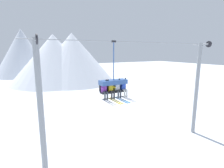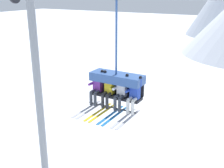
{
  "view_description": "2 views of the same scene",
  "coord_description": "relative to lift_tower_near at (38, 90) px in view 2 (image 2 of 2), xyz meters",
  "views": [
    {
      "loc": [
        -7.05,
        -10.91,
        8.33
      ],
      "look_at": [
        -1.55,
        -0.74,
        6.14
      ],
      "focal_mm": 28.0,
      "sensor_mm": 36.0,
      "label": 1
    },
    {
      "loc": [
        3.05,
        -8.92,
        9.19
      ],
      "look_at": [
        -1.73,
        -0.61,
        5.95
      ],
      "focal_mm": 45.0,
      "sensor_mm": 36.0,
      "label": 2
    }
  ],
  "objects": [
    {
      "name": "lift_tower_near",
      "position": [
        0.0,
        0.0,
        0.0
      ],
      "size": [
        0.36,
        1.88,
        9.22
      ],
      "color": "gray",
      "rests_on": "ground_plane"
    },
    {
      "name": "chairlift_chair",
      "position": [
        4.59,
        -0.71,
        1.38
      ],
      "size": [
        1.91,
        0.74,
        3.74
      ],
      "color": "#232328"
    },
    {
      "name": "skier_purple",
      "position": [
        3.85,
        -0.92,
        1.07
      ],
      "size": [
        0.48,
        1.7,
        1.34
      ],
      "color": "purple"
    },
    {
      "name": "skier_yellow",
      "position": [
        4.34,
        -0.92,
        1.07
      ],
      "size": [
        0.48,
        1.7,
        1.34
      ],
      "color": "yellow"
    },
    {
      "name": "skier_white",
      "position": [
        4.85,
        -0.92,
        1.07
      ],
      "size": [
        0.48,
        1.7,
        1.34
      ],
      "color": "silver"
    },
    {
      "name": "skier_blue",
      "position": [
        5.34,
        -0.92,
        1.07
      ],
      "size": [
        0.48,
        1.7,
        1.34
      ],
      "color": "#2847B7"
    }
  ]
}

